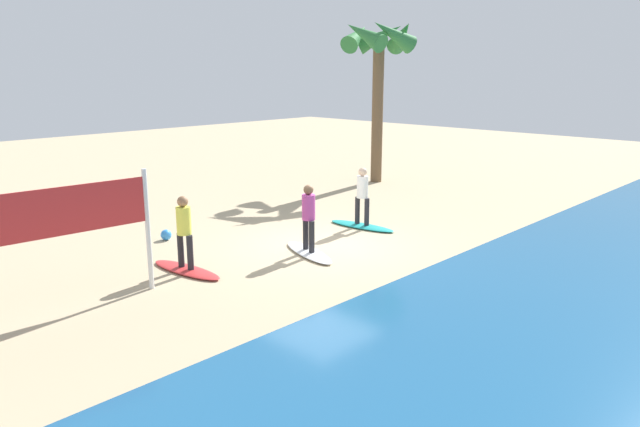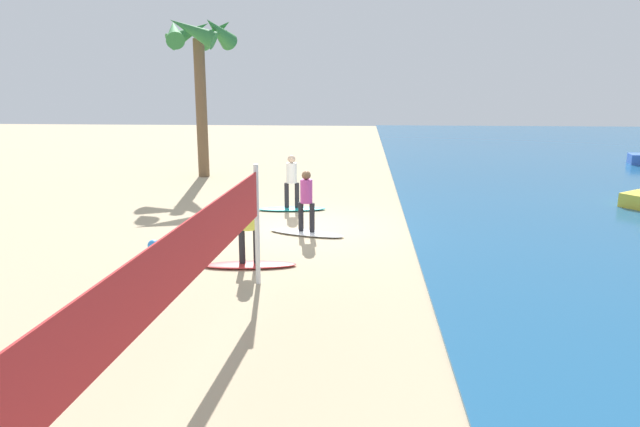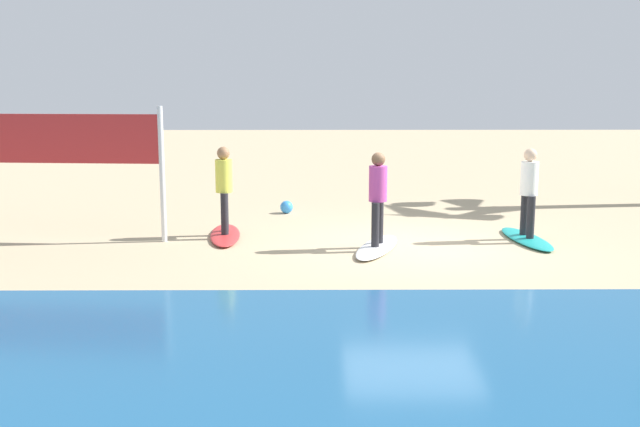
{
  "view_description": "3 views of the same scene",
  "coord_description": "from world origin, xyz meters",
  "px_view_note": "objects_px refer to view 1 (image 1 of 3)",
  "views": [
    {
      "loc": [
        10.56,
        10.06,
        4.42
      ],
      "look_at": [
        0.69,
        0.63,
        1.09
      ],
      "focal_mm": 33.4,
      "sensor_mm": 36.0,
      "label": 1
    },
    {
      "loc": [
        16.88,
        1.52,
        4.43
      ],
      "look_at": [
        1.38,
        0.64,
        0.75
      ],
      "focal_mm": 35.35,
      "sensor_mm": 36.0,
      "label": 2
    },
    {
      "loc": [
        1.8,
        13.25,
        3.03
      ],
      "look_at": [
        1.7,
        1.05,
        0.8
      ],
      "focal_mm": 42.31,
      "sensor_mm": 36.0,
      "label": 3
    }
  ],
  "objects_px": {
    "beach_ball": "(166,235)",
    "surfboard_white": "(309,252)",
    "surfboard_teal": "(362,226)",
    "surfer_white": "(309,213)",
    "surfboard_red": "(186,270)",
    "palm_tree": "(379,50)",
    "surfer_red": "(184,227)",
    "surfer_teal": "(362,192)"
  },
  "relations": [
    {
      "from": "surfboard_teal",
      "to": "surfer_red",
      "type": "height_order",
      "value": "surfer_red"
    },
    {
      "from": "surfboard_white",
      "to": "surfer_white",
      "type": "bearing_deg",
      "value": 18.0
    },
    {
      "from": "palm_tree",
      "to": "surfboard_teal",
      "type": "bearing_deg",
      "value": 35.31
    },
    {
      "from": "palm_tree",
      "to": "surfer_red",
      "type": "bearing_deg",
      "value": 18.17
    },
    {
      "from": "surfboard_teal",
      "to": "surfer_teal",
      "type": "bearing_deg",
      "value": -6.3
    },
    {
      "from": "surfer_teal",
      "to": "surfboard_red",
      "type": "relative_size",
      "value": 0.78
    },
    {
      "from": "surfboard_teal",
      "to": "surfer_white",
      "type": "relative_size",
      "value": 1.28
    },
    {
      "from": "surfboard_white",
      "to": "palm_tree",
      "type": "relative_size",
      "value": 0.33
    },
    {
      "from": "surfboard_teal",
      "to": "surfer_teal",
      "type": "relative_size",
      "value": 1.28
    },
    {
      "from": "surfer_white",
      "to": "palm_tree",
      "type": "height_order",
      "value": "palm_tree"
    },
    {
      "from": "surfboard_teal",
      "to": "surfboard_white",
      "type": "distance_m",
      "value": 2.92
    },
    {
      "from": "surfboard_white",
      "to": "surfboard_red",
      "type": "bearing_deg",
      "value": -92.71
    },
    {
      "from": "surfer_white",
      "to": "surfer_teal",
      "type": "bearing_deg",
      "value": -166.59
    },
    {
      "from": "surfboard_white",
      "to": "surfboard_red",
      "type": "xyz_separation_m",
      "value": [
        2.82,
        -1.06,
        0.0
      ]
    },
    {
      "from": "surfer_red",
      "to": "beach_ball",
      "type": "distance_m",
      "value": 2.9
    },
    {
      "from": "beach_ball",
      "to": "palm_tree",
      "type": "bearing_deg",
      "value": -173.17
    },
    {
      "from": "surfer_red",
      "to": "surfboard_white",
      "type": "bearing_deg",
      "value": 159.29
    },
    {
      "from": "palm_tree",
      "to": "beach_ball",
      "type": "distance_m",
      "value": 11.66
    },
    {
      "from": "palm_tree",
      "to": "surfer_teal",
      "type": "bearing_deg",
      "value": 35.31
    },
    {
      "from": "surfer_white",
      "to": "beach_ball",
      "type": "bearing_deg",
      "value": -64.28
    },
    {
      "from": "surfer_white",
      "to": "palm_tree",
      "type": "bearing_deg",
      "value": -150.94
    },
    {
      "from": "surfer_teal",
      "to": "surfboard_white",
      "type": "height_order",
      "value": "surfer_teal"
    },
    {
      "from": "surfer_white",
      "to": "beach_ball",
      "type": "distance_m",
      "value": 4.1
    },
    {
      "from": "palm_tree",
      "to": "surfer_white",
      "type": "bearing_deg",
      "value": 29.06
    },
    {
      "from": "surfer_teal",
      "to": "surfboard_red",
      "type": "xyz_separation_m",
      "value": [
        5.66,
        -0.39,
        -0.99
      ]
    },
    {
      "from": "beach_ball",
      "to": "surfer_teal",
      "type": "bearing_deg",
      "value": 147.41
    },
    {
      "from": "beach_ball",
      "to": "surfboard_white",
      "type": "bearing_deg",
      "value": 115.72
    },
    {
      "from": "surfboard_red",
      "to": "palm_tree",
      "type": "relative_size",
      "value": 0.33
    },
    {
      "from": "surfer_red",
      "to": "beach_ball",
      "type": "xyz_separation_m",
      "value": [
        -1.08,
        -2.54,
        -0.89
      ]
    },
    {
      "from": "surfboard_red",
      "to": "palm_tree",
      "type": "xyz_separation_m",
      "value": [
        -11.56,
        -3.79,
        5.05
      ]
    },
    {
      "from": "surfer_white",
      "to": "surfboard_red",
      "type": "height_order",
      "value": "surfer_white"
    },
    {
      "from": "surfer_red",
      "to": "surfboard_red",
      "type": "bearing_deg",
      "value": -90.0
    },
    {
      "from": "surfer_teal",
      "to": "surfer_white",
      "type": "xyz_separation_m",
      "value": [
        2.84,
        0.68,
        0.0
      ]
    },
    {
      "from": "surfboard_red",
      "to": "beach_ball",
      "type": "distance_m",
      "value": 2.76
    },
    {
      "from": "surfboard_teal",
      "to": "surfer_white",
      "type": "distance_m",
      "value": 3.08
    },
    {
      "from": "surfboard_teal",
      "to": "surfboard_white",
      "type": "relative_size",
      "value": 1.0
    },
    {
      "from": "surfboard_teal",
      "to": "surfer_red",
      "type": "relative_size",
      "value": 1.28
    },
    {
      "from": "surfer_teal",
      "to": "surfboard_white",
      "type": "bearing_deg",
      "value": 13.41
    },
    {
      "from": "beach_ball",
      "to": "surfboard_red",
      "type": "bearing_deg",
      "value": 66.95
    },
    {
      "from": "surfboard_white",
      "to": "surfer_white",
      "type": "height_order",
      "value": "surfer_white"
    },
    {
      "from": "surfer_white",
      "to": "surfboard_red",
      "type": "xyz_separation_m",
      "value": [
        2.82,
        -1.06,
        -0.99
      ]
    },
    {
      "from": "surfboard_teal",
      "to": "palm_tree",
      "type": "height_order",
      "value": "palm_tree"
    }
  ]
}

